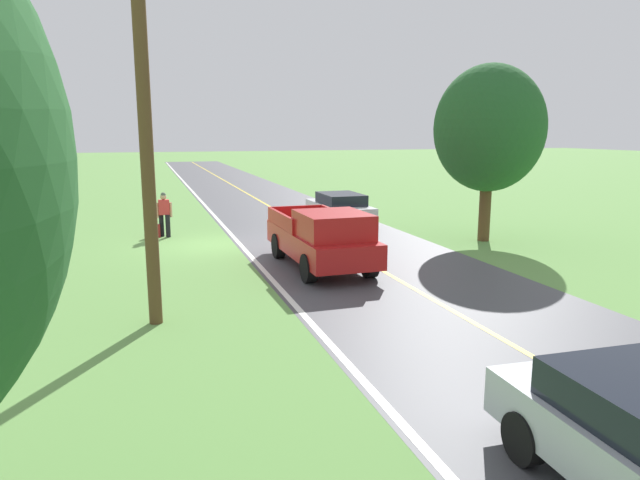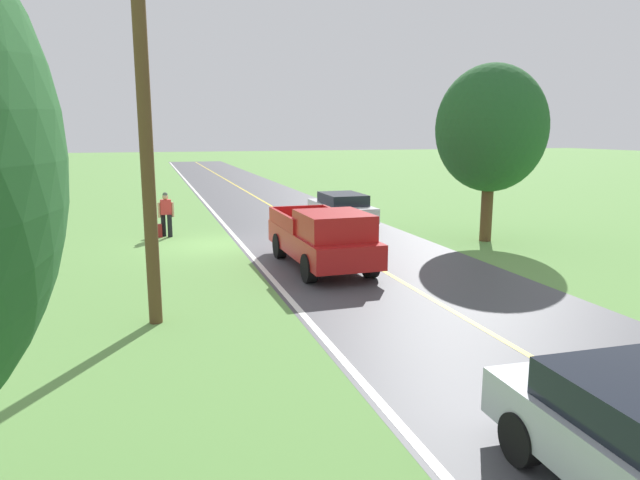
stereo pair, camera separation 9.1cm
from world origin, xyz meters
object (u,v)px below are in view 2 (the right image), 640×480
at_px(hitchhiker_walking, 166,212).
at_px(pickup_truck_passing, 324,237).
at_px(tree_far_side_near, 491,129).
at_px(utility_pole_roadside, 147,158).
at_px(suitcase_carried, 156,231).
at_px(sedan_near_oncoming, 342,208).

height_order(hitchhiker_walking, pickup_truck_passing, pickup_truck_passing).
distance_m(hitchhiker_walking, tree_far_side_near, 12.72).
bearing_deg(utility_pole_roadside, suitcase_carried, -91.22).
bearing_deg(hitchhiker_walking, sedan_near_oncoming, -174.98).
bearing_deg(utility_pole_roadside, tree_far_side_near, -153.16).
bearing_deg(hitchhiker_walking, suitcase_carried, 13.94).
xyz_separation_m(tree_far_side_near, utility_pole_roadside, (12.12, 6.13, -0.64)).
bearing_deg(suitcase_carried, sedan_near_oncoming, 92.41).
distance_m(tree_far_side_near, utility_pole_roadside, 13.60).
height_order(suitcase_carried, utility_pole_roadside, utility_pole_roadside).
relative_size(sedan_near_oncoming, utility_pole_roadside, 0.62).
height_order(pickup_truck_passing, tree_far_side_near, tree_far_side_near).
xyz_separation_m(hitchhiker_walking, suitcase_carried, (0.42, 0.10, -0.72)).
bearing_deg(tree_far_side_near, hitchhiker_walking, -21.17).
xyz_separation_m(hitchhiker_walking, sedan_near_oncoming, (-7.50, -0.66, -0.23)).
relative_size(hitchhiker_walking, sedan_near_oncoming, 0.40).
bearing_deg(suitcase_carried, utility_pole_roadside, -4.31).
height_order(suitcase_carried, sedan_near_oncoming, sedan_near_oncoming).
distance_m(suitcase_carried, utility_pole_roadside, 10.98).
bearing_deg(pickup_truck_passing, hitchhiker_walking, -57.99).
xyz_separation_m(hitchhiker_walking, pickup_truck_passing, (-4.32, 6.91, -0.01)).
bearing_deg(sedan_near_oncoming, pickup_truck_passing, 67.22).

